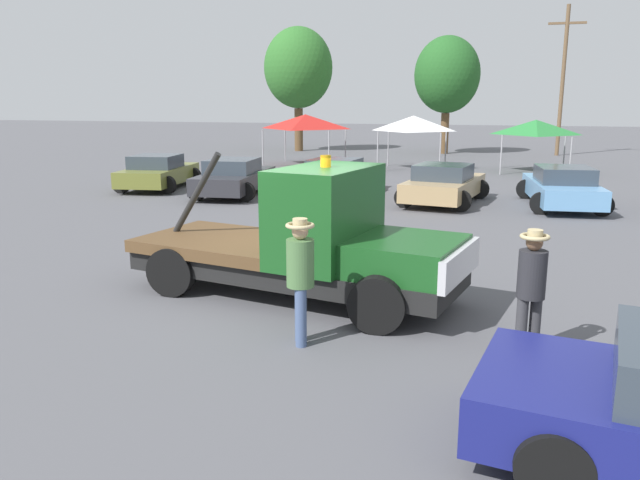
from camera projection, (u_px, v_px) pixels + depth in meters
The scene contains 15 objects.
ground_plane at pixel (293, 295), 11.25m from camera, with size 160.00×160.00×0.00m, color #545459.
tow_truck at pixel (312, 244), 10.86m from camera, with size 6.31×3.23×2.54m.
person_near_truck at pixel (531, 282), 8.39m from camera, with size 0.39×0.39×1.77m.
person_at_hood at pixel (300, 271), 8.78m from camera, with size 0.41×0.41×1.84m.
parked_car_olive at pixel (158, 172), 24.59m from camera, with size 2.87×4.48×1.34m.
parked_car_charcoal at pixel (234, 177), 22.97m from camera, with size 2.75×4.85×1.34m.
parked_car_orange at pixel (336, 177), 22.98m from camera, with size 2.68×4.66×1.34m.
parked_car_tan at pixel (444, 184), 21.08m from camera, with size 2.96×4.58×1.34m.
parked_car_skyblue at pixel (562, 187), 20.35m from camera, with size 2.77×4.84×1.34m.
canopy_tent_red at pixel (306, 122), 33.20m from camera, with size 3.62×3.62×2.68m.
canopy_tent_white at pixel (414, 123), 31.04m from camera, with size 3.08×3.08×2.67m.
canopy_tent_green at pixel (536, 127), 29.87m from camera, with size 3.11×3.11×2.51m.
tree_left at pixel (298, 68), 41.72m from camera, with size 4.59×4.59×8.19m.
tree_center at pixel (447, 75), 39.66m from camera, with size 4.15×4.15×7.41m.
utility_pole at pixel (563, 77), 38.36m from camera, with size 2.20×0.24×9.05m.
Camera 1 is at (3.42, -10.20, 3.45)m, focal length 35.00 mm.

